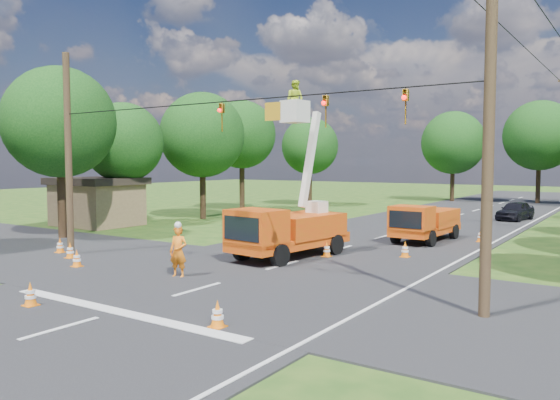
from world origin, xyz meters
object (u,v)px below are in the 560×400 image
Objects in this scene: tree_far_a at (453,143)px; tree_far_b at (540,136)px; second_truck at (424,222)px; traffic_cone_1 at (218,314)px; tree_left_c at (123,143)px; shed at (97,201)px; ground_worker at (178,252)px; traffic_cone_5 at (70,251)px; tree_left_e at (242,135)px; pole_left at (68,155)px; traffic_cone_3 at (405,250)px; traffic_cone_7 at (481,236)px; traffic_cone_4 at (77,258)px; tree_left_d at (202,135)px; traffic_cone_0 at (30,294)px; distant_car at (515,211)px; bucket_truck at (288,221)px; tree_left_b at (60,123)px; pole_right_near at (489,127)px; tree_left_f at (310,146)px; traffic_cone_6 at (60,245)px; traffic_cone_2 at (327,249)px.

tree_far_a is 8.27m from tree_far_b.
tree_far_a is (-7.43, 30.23, 5.15)m from second_truck.
traffic_cone_1 is at bearing -80.28° from tree_far_a.
tree_left_c is (-19.67, 13.72, 5.08)m from traffic_cone_1.
ground_worker is at bearing -28.90° from shed.
traffic_cone_5 is 0.08× the size of tree_left_e.
pole_left is at bearing 159.57° from traffic_cone_1.
traffic_cone_3 is 0.08× the size of tree_left_e.
traffic_cone_7 is at bearing -19.79° from tree_left_e.
tree_far_a is (3.56, 43.70, 5.83)m from traffic_cone_5.
tree_left_d is (-8.36, 16.74, 5.77)m from traffic_cone_4.
pole_left is (-7.53, 0.85, 3.56)m from ground_worker.
traffic_cone_4 is 19.69m from traffic_cone_7.
shed is (-16.03, 8.85, 0.68)m from ground_worker.
ground_worker is at bearing 82.52° from traffic_cone_0.
distant_car is at bearing -60.33° from tree_far_a.
bucket_truck is 0.83× the size of tree_left_b.
traffic_cone_7 is at bearing 13.54° from tree_left_c.
traffic_cone_1 is at bearing -47.34° from tree_left_d.
pole_right_near is (5.14, -7.61, 4.75)m from traffic_cone_3.
second_truck is (3.28, 8.07, -0.60)m from bucket_truck.
traffic_cone_5 is at bearing -104.19° from tree_far_b.
ground_worker reaches higher than distant_car.
tree_left_c is 35.90m from tree_far_a.
pole_right_near reaches higher than tree_left_f.
traffic_cone_3 and traffic_cone_6 have the same top height.
tree_left_b reaches higher than traffic_cone_4.
traffic_cone_4 is 0.08× the size of tree_left_b.
tree_left_f is at bearing 127.84° from pole_right_near.
traffic_cone_2 is 18.00m from tree_left_c.
traffic_cone_0 is 0.08× the size of tree_left_f.
shed is 4.22m from tree_left_c.
pole_left is 0.97× the size of tree_left_b.
shed is 0.60× the size of tree_left_d.
traffic_cone_2 is at bearing 28.87° from traffic_cone_6.
pole_left is 23.26m from tree_left_e.
ground_worker reaches higher than traffic_cone_3.
tree_left_f is 23.30m from tree_far_b.
traffic_cone_4 is 0.07× the size of tree_far_b.
tree_left_d is at bearing -75.58° from tree_left_e.
tree_left_c reaches higher than traffic_cone_1.
second_truck is 7.62× the size of traffic_cone_1.
traffic_cone_3 is 1.00× the size of traffic_cone_4.
traffic_cone_5 is at bearing -132.27° from traffic_cone_7.
distant_car is 23.20m from tree_left_d.
shed reaches higher than traffic_cone_4.
distant_car is at bearing 64.43° from ground_worker.
tree_left_b reaches higher than traffic_cone_5.
tree_left_c is at bearing 132.40° from traffic_cone_0.
tree_left_d reaches higher than traffic_cone_5.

